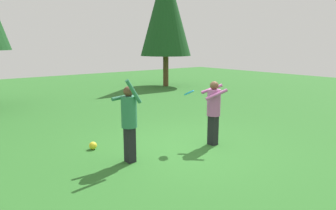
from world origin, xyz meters
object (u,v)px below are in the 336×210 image
object	(u,v)px
person_catcher	(214,108)
ball_yellow	(93,146)
frisbee	(189,93)
tree_far_right	(166,10)
person_thrower	(129,117)

from	to	relation	value
person_catcher	ball_yellow	distance (m)	3.17
person_catcher	ball_yellow	world-z (taller)	person_catcher
frisbee	ball_yellow	xyz separation A→B (m)	(-2.03, 1.27, -1.28)
ball_yellow	tree_far_right	bearing A→B (deg)	43.14
person_thrower	tree_far_right	distance (m)	13.03
person_catcher	person_thrower	bearing A→B (deg)	21.27
frisbee	tree_far_right	world-z (taller)	tree_far_right
frisbee	person_thrower	bearing A→B (deg)	179.79
person_catcher	frisbee	size ratio (longest dim) A/B	4.88
tree_far_right	person_thrower	bearing A→B (deg)	-131.71
frisbee	ball_yellow	bearing A→B (deg)	148.01
person_thrower	ball_yellow	distance (m)	1.59
frisbee	tree_far_right	size ratio (longest dim) A/B	0.05
person_catcher	frisbee	world-z (taller)	person_catcher
person_catcher	frisbee	distance (m)	0.76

